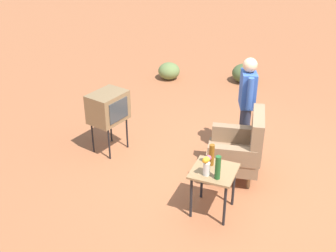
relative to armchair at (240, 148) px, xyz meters
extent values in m
plane|color=#A05B38|center=(-0.12, -0.11, -0.50)|extent=(60.00, 60.00, 0.00)
cylinder|color=#937047|center=(-0.19, -0.41, -0.39)|extent=(0.05, 0.05, 0.22)
cylinder|color=#937047|center=(0.33, -0.31, -0.39)|extent=(0.05, 0.05, 0.22)
cylinder|color=#937047|center=(-0.29, 0.11, -0.39)|extent=(0.05, 0.05, 0.22)
cylinder|color=#937047|center=(0.23, 0.21, -0.39)|extent=(0.05, 0.05, 0.22)
cube|color=#8C6B4C|center=(0.02, -0.10, -0.18)|extent=(0.89, 0.89, 0.20)
cube|color=#8C6B4C|center=(-0.04, 0.21, 0.24)|extent=(0.78, 0.30, 0.64)
cube|color=#8C6B4C|center=(-0.29, -0.16, 0.05)|extent=(0.27, 0.70, 0.26)
cube|color=#8C6B4C|center=(0.33, -0.04, 0.05)|extent=(0.27, 0.70, 0.26)
cylinder|color=black|center=(0.69, -0.35, -0.19)|extent=(0.04, 0.04, 0.62)
cylinder|color=black|center=(1.14, -0.35, -0.19)|extent=(0.04, 0.04, 0.62)
cylinder|color=black|center=(0.69, 0.09, -0.19)|extent=(0.04, 0.04, 0.62)
cylinder|color=black|center=(1.14, 0.09, -0.19)|extent=(0.04, 0.04, 0.62)
cube|color=#937047|center=(0.92, -0.13, 0.14)|extent=(0.56, 0.56, 0.03)
cylinder|color=black|center=(0.29, -2.03, -0.22)|extent=(0.03, 0.03, 0.55)
cylinder|color=black|center=(-0.14, -1.93, -0.22)|extent=(0.03, 0.03, 0.55)
cylinder|color=black|center=(0.21, -2.38, -0.22)|extent=(0.03, 0.03, 0.55)
cylinder|color=black|center=(-0.22, -2.28, -0.22)|extent=(0.03, 0.03, 0.55)
cube|color=olive|center=(0.04, -2.16, 0.29)|extent=(0.68, 0.56, 0.48)
cube|color=#383D3F|center=(0.09, -1.94, 0.29)|extent=(0.41, 0.11, 0.34)
cylinder|color=#2D3347|center=(-0.78, -0.13, -0.07)|extent=(0.14, 0.14, 0.86)
cylinder|color=#2D3347|center=(-0.60, -0.07, -0.07)|extent=(0.14, 0.14, 0.86)
cube|color=#3356A8|center=(-0.69, -0.10, 0.64)|extent=(0.41, 0.33, 0.56)
cylinder|color=#3356A8|center=(-0.92, -0.18, 0.67)|extent=(0.09, 0.09, 0.50)
cylinder|color=#3356A8|center=(-0.46, -0.02, 0.67)|extent=(0.09, 0.09, 0.50)
sphere|color=#DBAD84|center=(-0.69, -0.10, 1.03)|extent=(0.22, 0.22, 0.22)
cylinder|color=brown|center=(0.81, -0.20, 0.30)|extent=(0.07, 0.07, 0.30)
cylinder|color=#1E5623|center=(1.08, -0.04, 0.31)|extent=(0.07, 0.07, 0.32)
cylinder|color=silver|center=(1.05, -0.19, 0.24)|extent=(0.09, 0.09, 0.18)
sphere|color=yellow|center=(1.05, -0.19, 0.38)|extent=(0.07, 0.07, 0.07)
sphere|color=#E04C66|center=(1.01, -0.18, 0.38)|extent=(0.07, 0.07, 0.07)
sphere|color=orange|center=(1.09, -0.21, 0.38)|extent=(0.07, 0.07, 0.07)
ellipsoid|color=olive|center=(-3.27, -2.44, -0.31)|extent=(0.50, 0.50, 0.38)
ellipsoid|color=#475B33|center=(-3.74, -0.79, -0.29)|extent=(0.54, 0.54, 0.42)
camera|label=1|loc=(5.35, 1.03, 3.23)|focal=45.69mm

